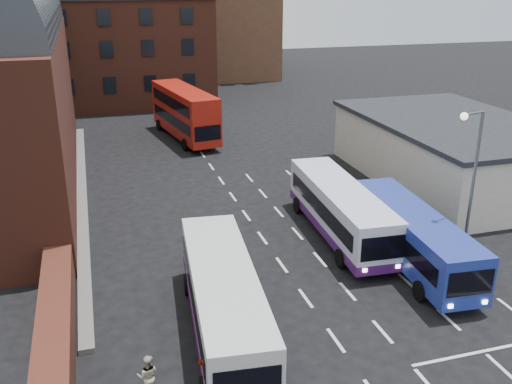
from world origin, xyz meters
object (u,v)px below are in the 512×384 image
object	(u,v)px
bus_white_outbound	(224,297)
street_lamp	(471,174)
pedestrian_beige	(148,376)
bus_red_double	(185,113)
bus_blue	(413,234)
pedestrian_red	(208,370)
bus_white_inbound	(340,208)

from	to	relation	value
bus_white_outbound	street_lamp	distance (m)	12.94
street_lamp	pedestrian_beige	bearing A→B (deg)	-161.69
bus_white_outbound	pedestrian_beige	world-z (taller)	bus_white_outbound
bus_white_outbound	bus_red_double	xyz separation A→B (m)	(3.56, 29.03, 0.62)
bus_blue	pedestrian_beige	size ratio (longest dim) A/B	6.57
pedestrian_red	bus_white_inbound	bearing A→B (deg)	-129.14
street_lamp	pedestrian_red	distance (m)	15.20
pedestrian_red	pedestrian_beige	size ratio (longest dim) A/B	1.20
pedestrian_red	pedestrian_beige	distance (m)	1.99
bus_white_outbound	street_lamp	size ratio (longest dim) A/B	1.38
bus_white_inbound	pedestrian_red	distance (m)	13.75
bus_red_double	pedestrian_beige	bearing A→B (deg)	68.70
bus_white_inbound	bus_blue	world-z (taller)	bus_white_inbound
bus_white_inbound	bus_blue	xyz separation A→B (m)	(1.99, -3.91, -0.08)
bus_white_inbound	pedestrian_beige	bearing A→B (deg)	43.96
bus_red_double	pedestrian_red	world-z (taller)	bus_red_double
bus_blue	pedestrian_red	size ratio (longest dim) A/B	5.49
bus_red_double	pedestrian_red	xyz separation A→B (m)	(-4.85, -32.13, -1.37)
bus_white_outbound	pedestrian_red	xyz separation A→B (m)	(-1.30, -3.10, -0.75)
bus_blue	street_lamp	bearing A→B (deg)	170.13
bus_blue	street_lamp	size ratio (longest dim) A/B	1.32
bus_white_inbound	street_lamp	xyz separation A→B (m)	(4.34, -4.50, 2.92)
bus_white_outbound	street_lamp	world-z (taller)	street_lamp
bus_blue	bus_red_double	bearing A→B (deg)	-71.68
bus_blue	bus_red_double	xyz separation A→B (m)	(-6.45, 25.95, 0.69)
bus_red_double	pedestrian_beige	size ratio (longest dim) A/B	7.20
pedestrian_beige	bus_red_double	bearing A→B (deg)	-88.96
street_lamp	bus_white_inbound	bearing A→B (deg)	133.96
bus_white_outbound	bus_red_double	bearing A→B (deg)	88.62
bus_red_double	pedestrian_red	bearing A→B (deg)	72.19
bus_white_outbound	bus_blue	size ratio (longest dim) A/B	1.05
bus_blue	bus_red_double	distance (m)	26.74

